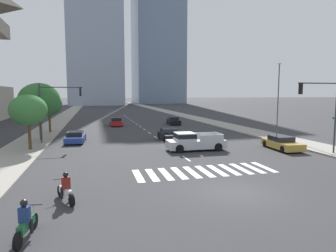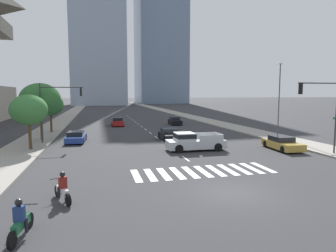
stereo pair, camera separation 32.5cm
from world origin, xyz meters
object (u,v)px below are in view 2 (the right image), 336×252
(motorcycle_lead, at_px, (62,190))
(motorcycle_trailing, at_px, (21,222))
(sedan_black_3, at_px, (169,135))
(street_lamp_east, at_px, (279,95))
(street_tree_nearest, at_px, (29,110))
(pickup_truck, at_px, (193,142))
(street_tree_second, at_px, (40,100))
(traffic_signal_near, at_px, (323,103))
(sedan_red_0, at_px, (117,122))
(sedan_blue_2, at_px, (76,137))
(street_tree_third, at_px, (50,105))
(sedan_gold_4, at_px, (282,143))
(sedan_black_1, at_px, (175,121))
(traffic_signal_far, at_px, (56,102))

(motorcycle_lead, distance_m, motorcycle_trailing, 3.61)
(sedan_black_3, height_order, street_lamp_east, street_lamp_east)
(street_tree_nearest, bearing_deg, motorcycle_trailing, -79.48)
(pickup_truck, relative_size, street_tree_second, 0.87)
(pickup_truck, xyz_separation_m, traffic_signal_near, (9.72, -4.72, 3.61))
(sedan_red_0, relative_size, street_tree_nearest, 0.90)
(sedan_blue_2, height_order, sedan_black_3, sedan_black_3)
(motorcycle_lead, distance_m, street_tree_third, 27.23)
(pickup_truck, bearing_deg, street_lamp_east, -156.71)
(sedan_red_0, relative_size, street_tree_second, 0.72)
(street_lamp_east, bearing_deg, sedan_gold_4, -121.30)
(street_tree_nearest, bearing_deg, traffic_signal_near, -18.47)
(motorcycle_trailing, bearing_deg, sedan_black_1, -14.82)
(street_lamp_east, bearing_deg, sedan_red_0, 134.59)
(motorcycle_trailing, height_order, traffic_signal_near, traffic_signal_near)
(sedan_blue_2, xyz_separation_m, street_tree_third, (-3.72, 8.60, 3.18))
(sedan_black_1, bearing_deg, street_tree_second, -49.31)
(sedan_black_3, height_order, traffic_signal_far, traffic_signal_far)
(motorcycle_lead, relative_size, motorcycle_trailing, 0.93)
(sedan_black_3, relative_size, street_lamp_east, 0.50)
(street_tree_second, bearing_deg, traffic_signal_far, -48.65)
(motorcycle_trailing, height_order, street_tree_nearest, street_tree_nearest)
(sedan_red_0, xyz_separation_m, street_tree_third, (-9.17, -6.94, 3.11))
(street_tree_nearest, xyz_separation_m, street_tree_third, (0.00, 12.63, 0.01))
(sedan_blue_2, relative_size, traffic_signal_far, 0.74)
(street_lamp_east, bearing_deg, sedan_black_3, 174.31)
(sedan_black_3, distance_m, traffic_signal_far, 12.49)
(sedan_gold_4, bearing_deg, sedan_red_0, -147.98)
(motorcycle_trailing, xyz_separation_m, sedan_blue_2, (0.47, 21.56, -0.02))
(street_tree_second, bearing_deg, motorcycle_trailing, -82.04)
(motorcycle_trailing, bearing_deg, street_tree_nearest, 18.62)
(sedan_blue_2, xyz_separation_m, street_lamp_east, (23.05, -2.33, 4.52))
(traffic_signal_near, height_order, traffic_signal_far, traffic_signal_near)
(motorcycle_lead, bearing_deg, motorcycle_trailing, 138.88)
(sedan_red_0, height_order, sedan_gold_4, sedan_red_0)
(sedan_black_1, relative_size, sedan_gold_4, 1.05)
(motorcycle_trailing, xyz_separation_m, street_tree_third, (-3.25, 30.16, 3.16))
(motorcycle_lead, distance_m, sedan_black_3, 19.56)
(sedan_red_0, relative_size, sedan_black_1, 0.94)
(pickup_truck, distance_m, street_tree_second, 17.51)
(sedan_blue_2, distance_m, sedan_black_3, 10.18)
(motorcycle_lead, relative_size, street_tree_third, 0.40)
(sedan_black_3, bearing_deg, pickup_truck, 6.28)
(sedan_red_0, height_order, sedan_blue_2, sedan_red_0)
(sedan_red_0, bearing_deg, pickup_truck, -166.89)
(sedan_black_1, xyz_separation_m, street_tree_third, (-18.88, -6.79, 3.14))
(sedan_red_0, bearing_deg, sedan_gold_4, -150.99)
(pickup_truck, height_order, sedan_black_3, pickup_truck)
(traffic_signal_near, distance_m, street_lamp_east, 10.14)
(traffic_signal_far, height_order, street_tree_second, street_tree_second)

